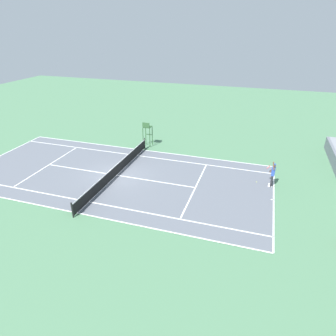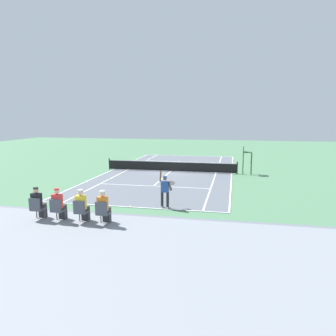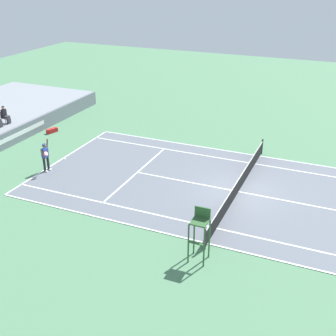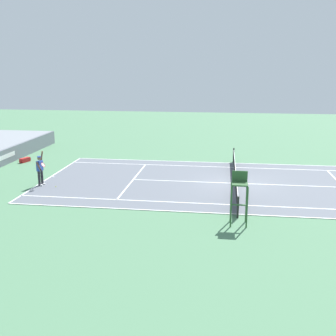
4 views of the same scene
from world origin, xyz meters
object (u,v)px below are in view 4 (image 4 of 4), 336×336
tennis_player (40,170)px  equipment_bag (25,160)px  tennis_ball (56,187)px  umpire_chair (239,191)px

tennis_player → equipment_bag: tennis_player is taller
tennis_ball → umpire_chair: size_ratio=0.03×
tennis_player → equipment_bag: 7.02m
tennis_ball → umpire_chair: (-4.46, -10.64, 1.52)m
tennis_player → umpire_chair: umpire_chair is taller
umpire_chair → tennis_player: bearing=68.0°
umpire_chair → equipment_bag: 18.82m
equipment_bag → umpire_chair: bearing=-123.9°
umpire_chair → equipment_bag: (10.46, 15.59, -1.40)m
umpire_chair → equipment_bag: umpire_chair is taller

